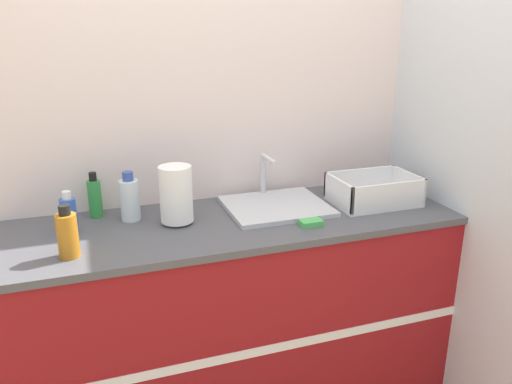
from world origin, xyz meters
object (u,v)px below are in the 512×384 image
bottle_blue (69,215)px  bottle_amber (67,234)px  dish_rack (374,193)px  paper_towel_roll (176,195)px  bottle_green (95,197)px  bottle_clear (130,199)px  sink (276,204)px

bottle_blue → bottle_amber: bearing=-90.2°
bottle_amber → dish_rack: bearing=6.3°
paper_towel_roll → bottle_blue: (-0.42, 0.04, -0.05)m
bottle_green → bottle_blue: (-0.10, -0.15, -0.01)m
bottle_clear → paper_towel_roll: bearing=-30.0°
paper_towel_roll → dish_rack: size_ratio=0.65×
sink → bottle_amber: size_ratio=2.29×
sink → bottle_green: sink is taller
sink → dish_rack: sink is taller
paper_towel_roll → dish_rack: paper_towel_roll is taller
bottle_clear → dish_rack: bearing=-7.8°
bottle_green → bottle_blue: size_ratio=1.14×
sink → paper_towel_roll: bearing=-175.3°
bottle_clear → bottle_green: size_ratio=1.07×
paper_towel_roll → dish_rack: 0.90m
bottle_amber → bottle_clear: (0.24, 0.29, 0.01)m
paper_towel_roll → dish_rack: bearing=-2.9°
bottle_amber → paper_towel_roll: bearing=24.6°
dish_rack → bottle_clear: (-1.08, 0.15, 0.05)m
dish_rack → paper_towel_roll: bearing=177.1°
sink → paper_towel_roll: size_ratio=1.81×
dish_rack → bottle_clear: bottle_clear is taller
sink → paper_towel_roll: 0.46m
paper_towel_roll → bottle_green: size_ratio=1.25×
paper_towel_roll → bottle_amber: paper_towel_roll is taller
bottle_clear → sink: bearing=-6.0°
sink → dish_rack: (0.45, -0.08, 0.03)m
paper_towel_roll → bottle_blue: 0.42m
bottle_green → bottle_blue: bottle_green is taller
paper_towel_roll → bottle_blue: paper_towel_roll is taller
bottle_clear → bottle_blue: bearing=-165.0°
bottle_blue → bottle_green: bearing=55.5°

